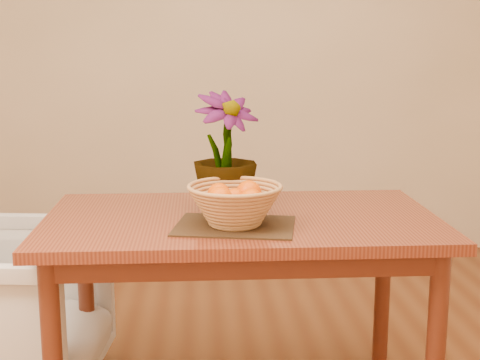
{
  "coord_description": "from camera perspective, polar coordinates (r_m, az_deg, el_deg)",
  "views": [
    {
      "loc": [
        -0.15,
        -2.02,
        1.34
      ],
      "look_at": [
        -0.01,
        0.2,
        0.9
      ],
      "focal_mm": 50.0,
      "sensor_mm": 36.0,
      "label": 1
    }
  ],
  "objects": [
    {
      "name": "armchair",
      "position": [
        2.77,
        -19.63,
        -10.06
      ],
      "size": [
        0.74,
        0.78,
        0.74
      ],
      "primitive_type": "imported",
      "rotation": [
        0.0,
        0.0,
        1.46
      ],
      "color": "#87725D",
      "rests_on": "floor"
    },
    {
      "name": "wall_back",
      "position": [
        4.27,
        -1.6,
        11.38
      ],
      "size": [
        4.0,
        0.02,
        2.7
      ],
      "primitive_type": "cube",
      "color": "#FCE2C0",
      "rests_on": "floor"
    },
    {
      "name": "table",
      "position": [
        2.42,
        0.11,
        -5.07
      ],
      "size": [
        1.4,
        0.8,
        0.75
      ],
      "color": "maroon",
      "rests_on": "floor"
    },
    {
      "name": "placemat",
      "position": [
        2.25,
        -0.44,
        -3.93
      ],
      "size": [
        0.44,
        0.36,
        0.01
      ],
      "primitive_type": "cube",
      "rotation": [
        0.0,
        0.0,
        -0.18
      ],
      "color": "#392514",
      "rests_on": "table"
    },
    {
      "name": "wicker_basket",
      "position": [
        2.23,
        -0.45,
        -2.26
      ],
      "size": [
        0.32,
        0.32,
        0.13
      ],
      "color": "tan",
      "rests_on": "placemat"
    },
    {
      "name": "orange_pile",
      "position": [
        2.23,
        -0.45,
        -1.48
      ],
      "size": [
        0.19,
        0.19,
        0.09
      ],
      "rotation": [
        0.0,
        0.0,
        0.18
      ],
      "color": "#FF5604",
      "rests_on": "wicker_basket"
    },
    {
      "name": "potted_plant",
      "position": [
        2.44,
        -1.3,
        2.44
      ],
      "size": [
        0.33,
        0.33,
        0.44
      ],
      "primitive_type": "imported",
      "rotation": [
        0.0,
        0.0,
        0.53
      ],
      "color": "#1B4F16",
      "rests_on": "table"
    }
  ]
}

